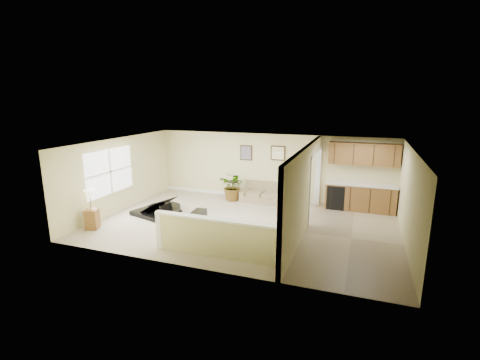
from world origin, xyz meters
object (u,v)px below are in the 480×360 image
(palm_plant, at_px, (234,186))
(lamp_stand, at_px, (91,212))
(piano, at_px, (156,198))
(loveseat, at_px, (264,192))
(small_plant, at_px, (298,200))
(accent_table, at_px, (233,187))
(piano_bench, at_px, (198,218))

(palm_plant, bearing_deg, lamp_stand, -124.87)
(piano, distance_m, palm_plant, 2.97)
(loveseat, bearing_deg, piano, -136.23)
(lamp_stand, bearing_deg, loveseat, 48.41)
(loveseat, height_order, small_plant, loveseat)
(lamp_stand, bearing_deg, small_plant, 38.39)
(accent_table, relative_size, small_plant, 1.17)
(piano, xyz_separation_m, palm_plant, (1.91, 2.28, 0.02))
(palm_plant, distance_m, small_plant, 2.48)
(accent_table, bearing_deg, palm_plant, -63.65)
(loveseat, xyz_separation_m, lamp_stand, (-3.99, -4.50, 0.16))
(piano, xyz_separation_m, accent_table, (1.76, 2.59, -0.10))
(loveseat, height_order, lamp_stand, lamp_stand)
(accent_table, xyz_separation_m, lamp_stand, (-2.75, -4.48, 0.08))
(piano_bench, bearing_deg, accent_table, 91.34)
(piano, distance_m, loveseat, 3.97)
(lamp_stand, bearing_deg, palm_plant, 55.13)
(piano, height_order, loveseat, piano)
(accent_table, distance_m, palm_plant, 0.36)
(loveseat, height_order, palm_plant, palm_plant)
(piano, distance_m, lamp_stand, 2.14)
(small_plant, bearing_deg, lamp_stand, -141.61)
(piano, height_order, accent_table, piano)
(small_plant, xyz_separation_m, lamp_stand, (-5.36, -4.25, 0.27))
(piano, relative_size, loveseat, 1.08)
(piano_bench, bearing_deg, palm_plant, 88.42)
(piano_bench, height_order, small_plant, small_plant)
(piano, relative_size, piano_bench, 2.66)
(piano, xyz_separation_m, piano_bench, (1.83, -0.56, -0.30))
(small_plant, height_order, lamp_stand, lamp_stand)
(accent_table, xyz_separation_m, small_plant, (2.61, -0.23, -0.19))
(piano, relative_size, small_plant, 3.16)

